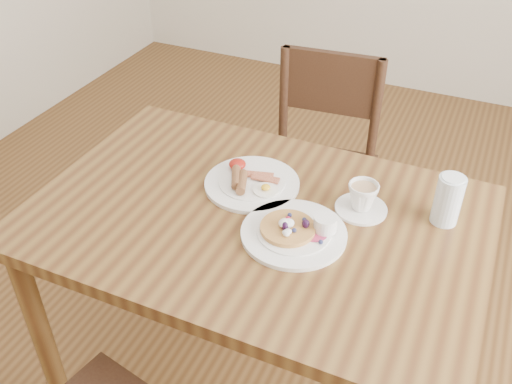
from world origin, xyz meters
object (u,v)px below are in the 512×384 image
Objects in this scene: water_glass at (448,200)px; teacup_saucer at (362,199)px; chair_far at (318,161)px; breakfast_plate at (251,182)px; pancake_plate at (296,231)px; dining_table at (256,241)px.

teacup_saucer is at bearing -168.19° from water_glass.
chair_far is 0.70m from teacup_saucer.
breakfast_plate is 0.53m from water_glass.
water_glass is (0.51, -0.51, 0.33)m from chair_far.
water_glass reaches higher than pancake_plate.
pancake_plate is (0.13, -0.04, 0.11)m from dining_table.
teacup_saucer reaches higher than breakfast_plate.
breakfast_plate is at bearing -176.91° from teacup_saucer.
dining_table is at bearing 88.88° from chair_far.
teacup_saucer is (0.25, 0.13, 0.14)m from dining_table.
chair_far reaches higher than dining_table.
breakfast_plate is (-0.20, 0.15, -0.00)m from pancake_plate.
dining_table is 1.36× the size of chair_far.
pancake_plate is at bearing -126.11° from teacup_saucer.
chair_far is at bearing 88.02° from breakfast_plate.
water_glass reaches higher than chair_far.
pancake_plate reaches higher than breakfast_plate.
chair_far reaches higher than breakfast_plate.
dining_table is 4.44× the size of breakfast_plate.
pancake_plate is (0.18, -0.73, 0.27)m from chair_far.
teacup_saucer is (0.12, 0.17, 0.02)m from pancake_plate.
teacup_saucer reaches higher than pancake_plate.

